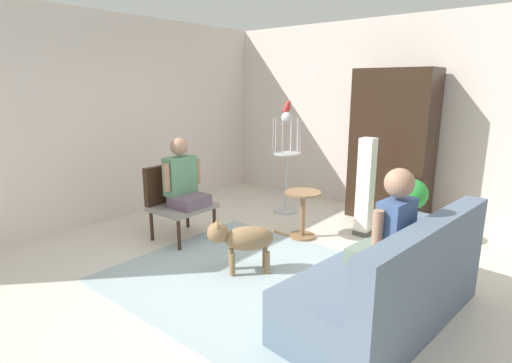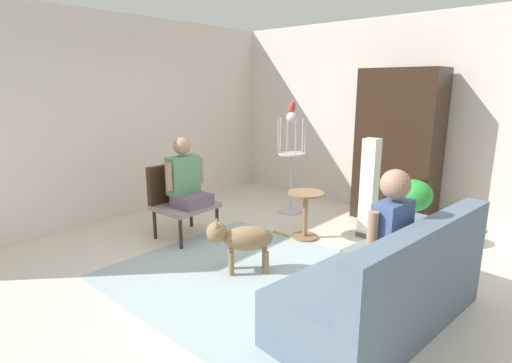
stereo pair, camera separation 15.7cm
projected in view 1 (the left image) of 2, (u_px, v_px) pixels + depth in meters
The scene contains 15 objects.
ground_plane at pixel (259, 270), 4.26m from camera, with size 6.94×6.94×0.00m, color beige.
back_wall at pixel (382, 117), 6.13m from camera, with size 6.00×0.12×2.86m, color silver.
left_wall at pixel (125, 118), 5.85m from camera, with size 0.12×6.38×2.86m, color silver.
area_rug at pixel (264, 282), 4.00m from camera, with size 2.94×2.34×0.01m, color #9EB2B7.
couch at pixel (391, 284), 3.29m from camera, with size 1.06×2.01×0.93m.
armchair at pixel (175, 196), 5.11m from camera, with size 0.63×0.71×0.93m.
person_on_couch at pixel (390, 228), 3.19m from camera, with size 0.48×0.50×0.84m.
person_on_armchair at pixel (183, 179), 4.96m from camera, with size 0.44×0.58×0.84m.
round_end_table at pixel (303, 211), 5.10m from camera, with size 0.45×0.45×0.60m.
dog at pixel (242, 238), 4.13m from camera, with size 0.63×0.67×0.59m.
bird_cage_stand at pixel (286, 159), 6.03m from camera, with size 0.42×0.42×1.52m.
parrot at pixel (287, 107), 5.85m from camera, with size 0.17×0.10×0.16m.
potted_plant at pixel (409, 203), 4.88m from camera, with size 0.42×0.42×0.82m.
column_lamp at pixel (365, 188), 5.13m from camera, with size 0.20×0.20×1.27m.
armoire_cabinet at pixel (392, 146), 5.69m from camera, with size 1.08×0.56×2.13m, color black.
Camera 1 is at (2.47, -3.04, 1.91)m, focal length 28.32 mm.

